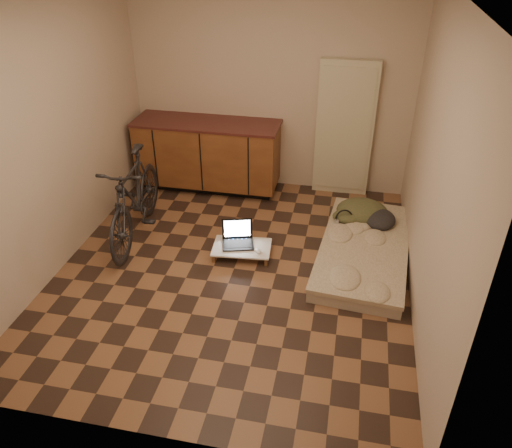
% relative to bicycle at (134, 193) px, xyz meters
% --- Properties ---
extents(room_shell, '(3.50, 4.00, 2.60)m').
position_rel_bicycle_xyz_m(room_shell, '(1.20, -0.40, 0.76)').
color(room_shell, brown).
rests_on(room_shell, ground).
extents(cabinets, '(1.84, 0.62, 0.91)m').
position_rel_bicycle_xyz_m(cabinets, '(0.45, 1.30, -0.07)').
color(cabinets, black).
rests_on(cabinets, ground).
extents(appliance_panel, '(0.70, 0.10, 1.70)m').
position_rel_bicycle_xyz_m(appliance_panel, '(2.15, 1.54, 0.31)').
color(appliance_panel, beige).
rests_on(appliance_panel, ground).
extents(bicycle, '(0.65, 1.70, 1.08)m').
position_rel_bicycle_xyz_m(bicycle, '(0.00, 0.00, 0.00)').
color(bicycle, black).
rests_on(bicycle, ground).
extents(futon, '(1.05, 1.92, 0.16)m').
position_rel_bicycle_xyz_m(futon, '(2.50, 0.09, -0.46)').
color(futon, tan).
rests_on(futon, ground).
extents(clothing_pile, '(0.66, 0.56, 0.25)m').
position_rel_bicycle_xyz_m(clothing_pile, '(2.50, 0.65, -0.26)').
color(clothing_pile, '#3E4125').
rests_on(clothing_pile, futon).
extents(headphones, '(0.27, 0.26, 0.15)m').
position_rel_bicycle_xyz_m(headphones, '(2.26, 0.46, -0.31)').
color(headphones, black).
rests_on(headphones, futon).
extents(lap_desk, '(0.64, 0.45, 0.10)m').
position_rel_bicycle_xyz_m(lap_desk, '(1.22, -0.14, -0.45)').
color(lap_desk, brown).
rests_on(lap_desk, ground).
extents(laptop, '(0.40, 0.37, 0.23)m').
position_rel_bicycle_xyz_m(laptop, '(1.16, -0.07, -0.39)').
color(laptop, black).
rests_on(laptop, lap_desk).
extents(mouse, '(0.10, 0.12, 0.03)m').
position_rel_bicycle_xyz_m(mouse, '(1.41, -0.21, -0.42)').
color(mouse, white).
rests_on(mouse, lap_desk).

